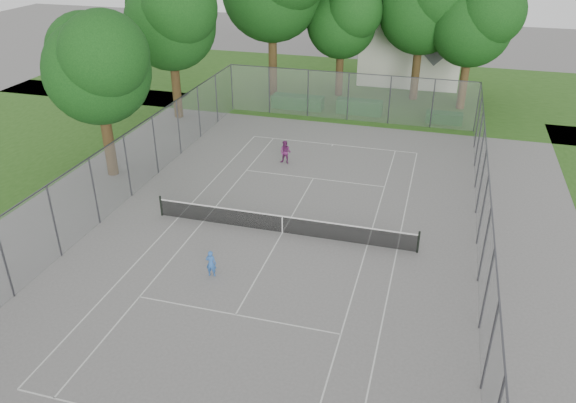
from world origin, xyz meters
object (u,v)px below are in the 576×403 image
(house, at_px, (414,31))
(woman_player, at_px, (285,152))
(tennis_net, at_px, (282,224))
(girl_player, at_px, (211,263))

(house, bearing_deg, woman_player, -104.70)
(tennis_net, xyz_separation_m, woman_player, (-2.17, 8.06, 0.21))
(girl_player, bearing_deg, woman_player, -95.95)
(house, bearing_deg, tennis_net, -96.66)
(house, relative_size, girl_player, 8.78)
(house, height_order, woman_player, house)
(girl_player, xyz_separation_m, woman_player, (-0.27, 12.27, 0.12))
(tennis_net, bearing_deg, woman_player, 105.04)
(tennis_net, bearing_deg, house, 83.34)
(tennis_net, relative_size, house, 1.20)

